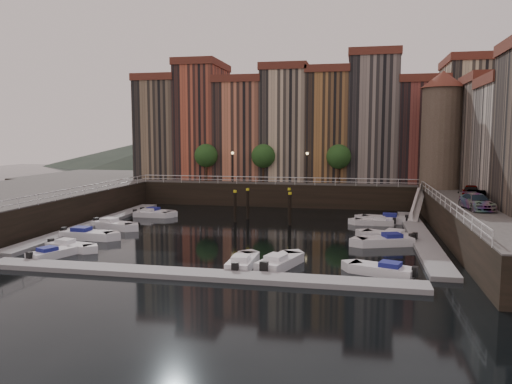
% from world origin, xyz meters
% --- Properties ---
extents(ground, '(200.00, 200.00, 0.00)m').
position_xyz_m(ground, '(0.00, 0.00, 0.00)').
color(ground, black).
rests_on(ground, ground).
extents(quay_far, '(80.00, 20.00, 3.00)m').
position_xyz_m(quay_far, '(0.00, 26.00, 1.50)').
color(quay_far, black).
rests_on(quay_far, ground).
extents(dock_left, '(2.00, 28.00, 0.35)m').
position_xyz_m(dock_left, '(-16.20, -1.00, 0.17)').
color(dock_left, gray).
rests_on(dock_left, ground).
extents(dock_right, '(2.00, 28.00, 0.35)m').
position_xyz_m(dock_right, '(16.20, -1.00, 0.17)').
color(dock_right, gray).
rests_on(dock_right, ground).
extents(dock_near, '(30.00, 2.00, 0.35)m').
position_xyz_m(dock_near, '(0.00, -17.00, 0.17)').
color(dock_near, gray).
rests_on(dock_near, ground).
extents(mountains, '(145.00, 100.00, 18.00)m').
position_xyz_m(mountains, '(1.72, 110.00, 7.92)').
color(mountains, '#2D382D').
rests_on(mountains, ground).
extents(far_terrace, '(48.70, 10.30, 17.50)m').
position_xyz_m(far_terrace, '(3.31, 23.50, 10.95)').
color(far_terrace, '#806B51').
rests_on(far_terrace, quay_far).
extents(corner_tower, '(5.20, 5.20, 13.80)m').
position_xyz_m(corner_tower, '(20.00, 14.50, 10.19)').
color(corner_tower, '#6B5B4C').
rests_on(corner_tower, quay_right).
extents(promenade_trees, '(21.20, 3.20, 5.20)m').
position_xyz_m(promenade_trees, '(-1.33, 18.20, 6.58)').
color(promenade_trees, black).
rests_on(promenade_trees, quay_far).
extents(street_lamps, '(10.36, 0.36, 4.18)m').
position_xyz_m(street_lamps, '(-1.00, 17.20, 5.90)').
color(street_lamps, black).
rests_on(street_lamps, quay_far).
extents(railings, '(36.08, 34.04, 0.52)m').
position_xyz_m(railings, '(0.00, 4.88, 3.79)').
color(railings, white).
rests_on(railings, ground).
extents(gangway, '(2.78, 8.32, 3.73)m').
position_xyz_m(gangway, '(17.10, 10.00, 1.92)').
color(gangway, white).
rests_on(gangway, ground).
extents(mooring_pilings, '(6.40, 4.44, 3.78)m').
position_xyz_m(mooring_pilings, '(0.70, 5.27, 1.65)').
color(mooring_pilings, black).
rests_on(mooring_pilings, ground).
extents(boat_left_0, '(4.33, 2.26, 0.97)m').
position_xyz_m(boat_left_0, '(-12.32, -11.73, 0.33)').
color(boat_left_0, white).
rests_on(boat_left_0, ground).
extents(boat_left_1, '(5.03, 1.94, 1.15)m').
position_xyz_m(boat_left_1, '(-13.42, -7.27, 0.39)').
color(boat_left_1, white).
rests_on(boat_left_1, ground).
extents(boat_left_2, '(5.01, 3.00, 1.12)m').
position_xyz_m(boat_left_2, '(-13.47, -2.18, 0.38)').
color(boat_left_2, white).
rests_on(boat_left_2, ground).
extents(boat_left_3, '(4.21, 1.55, 0.97)m').
position_xyz_m(boat_left_3, '(-12.77, 5.49, 0.33)').
color(boat_left_3, white).
rests_on(boat_left_3, ground).
extents(boat_left_4, '(4.41, 2.34, 0.99)m').
position_xyz_m(boat_left_4, '(-12.58, 6.70, 0.33)').
color(boat_left_4, white).
rests_on(boat_left_4, ground).
extents(boat_right_0, '(4.51, 2.90, 1.02)m').
position_xyz_m(boat_right_0, '(12.32, -14.04, 0.34)').
color(boat_right_0, white).
rests_on(boat_right_0, ground).
extents(boat_right_1, '(4.99, 3.23, 1.12)m').
position_xyz_m(boat_right_1, '(13.01, -4.62, 0.38)').
color(boat_right_1, white).
rests_on(boat_right_1, ground).
extents(boat_right_2, '(4.84, 3.24, 1.10)m').
position_xyz_m(boat_right_2, '(13.40, -2.38, 0.37)').
color(boat_right_2, white).
rests_on(boat_right_2, ground).
extents(boat_right_3, '(4.15, 1.57, 0.95)m').
position_xyz_m(boat_right_3, '(12.39, 5.35, 0.32)').
color(boat_right_3, white).
rests_on(boat_right_3, ground).
extents(boat_right_4, '(4.87, 2.16, 1.10)m').
position_xyz_m(boat_right_4, '(13.47, 6.99, 0.37)').
color(boat_right_4, white).
rests_on(boat_right_4, ground).
extents(boat_near_0, '(2.75, 4.24, 0.95)m').
position_xyz_m(boat_near_0, '(-12.28, -14.13, 0.32)').
color(boat_near_0, white).
rests_on(boat_near_0, ground).
extents(boat_near_2, '(1.63, 4.46, 1.02)m').
position_xyz_m(boat_near_2, '(2.62, -13.99, 0.35)').
color(boat_near_2, white).
rests_on(boat_near_2, ground).
extents(boat_near_3, '(3.06, 4.92, 1.10)m').
position_xyz_m(boat_near_3, '(5.20, -13.56, 0.37)').
color(boat_near_3, white).
rests_on(boat_near_3, ground).
extents(car_a, '(2.45, 4.28, 1.37)m').
position_xyz_m(car_a, '(21.51, 4.55, 3.68)').
color(car_a, gray).
rests_on(car_a, quay_right).
extents(car_b, '(2.58, 4.20, 1.31)m').
position_xyz_m(car_b, '(20.90, -0.21, 3.65)').
color(car_b, gray).
rests_on(car_b, quay_right).
extents(car_c, '(2.58, 4.86, 1.34)m').
position_xyz_m(car_c, '(20.35, -3.27, 3.67)').
color(car_c, gray).
rests_on(car_c, quay_right).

